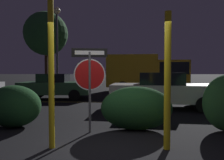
% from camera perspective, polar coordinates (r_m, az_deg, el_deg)
% --- Properties ---
extents(ground_plane, '(260.00, 260.00, 0.00)m').
position_cam_1_polar(ground_plane, '(4.34, -0.99, -18.50)').
color(ground_plane, black).
extents(road_center_stripe, '(38.80, 0.12, 0.01)m').
position_cam_1_polar(road_center_stripe, '(10.92, 1.80, -5.87)').
color(road_center_stripe, gold).
rests_on(road_center_stripe, ground_plane).
extents(stop_sign, '(0.88, 0.18, 2.11)m').
position_cam_1_polar(stop_sign, '(5.47, -5.85, 1.60)').
color(stop_sign, '#4C4C51').
rests_on(stop_sign, ground_plane).
extents(yellow_pole_left, '(0.12, 0.12, 2.97)m').
position_cam_1_polar(yellow_pole_left, '(4.50, -15.60, 1.51)').
color(yellow_pole_left, yellow).
rests_on(yellow_pole_left, ground_plane).
extents(yellow_pole_right, '(0.13, 0.13, 2.70)m').
position_cam_1_polar(yellow_pole_right, '(4.41, 14.29, -0.23)').
color(yellow_pole_right, yellow).
rests_on(yellow_pole_right, ground_plane).
extents(hedge_bush_1, '(1.51, 1.17, 1.16)m').
position_cam_1_polar(hedge_bush_1, '(6.65, -24.33, -6.24)').
color(hedge_bush_1, '#19421E').
rests_on(hedge_bush_1, ground_plane).
extents(hedge_bush_2, '(1.88, 0.87, 1.15)m').
position_cam_1_polar(hedge_bush_2, '(5.80, 6.39, -7.34)').
color(hedge_bush_2, '#19421E').
rests_on(hedge_bush_2, ground_plane).
extents(passing_car_2, '(4.00, 2.21, 1.42)m').
position_cam_1_polar(passing_car_2, '(12.68, -14.51, -1.58)').
color(passing_car_2, '#335B38').
rests_on(passing_car_2, ground_plane).
extents(passing_car_3, '(4.58, 2.30, 1.50)m').
position_cam_1_polar(passing_car_3, '(9.43, 13.27, -2.63)').
color(passing_car_3, silver).
rests_on(passing_car_3, ground_plane).
extents(delivery_truck, '(6.06, 2.55, 2.78)m').
position_cam_1_polar(delivery_truck, '(16.77, 9.30, 2.14)').
color(delivery_truck, gold).
rests_on(delivery_truck, ground_plane).
extents(street_lamp, '(0.54, 0.54, 6.42)m').
position_cam_1_polar(street_lamp, '(17.49, -14.21, 12.23)').
color(street_lamp, '#4C4C51').
rests_on(street_lamp, ground_plane).
extents(tree_0, '(4.41, 4.41, 7.61)m').
position_cam_1_polar(tree_0, '(23.64, -16.88, 11.48)').
color(tree_0, '#422D1E').
rests_on(tree_0, ground_plane).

